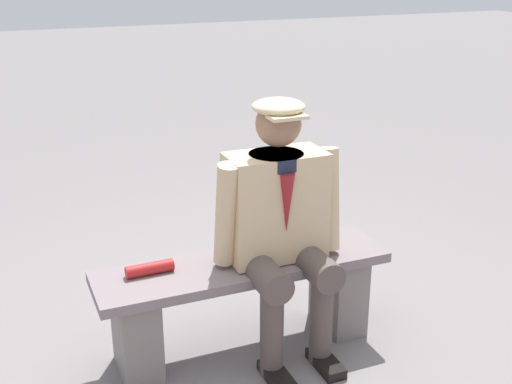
# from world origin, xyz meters

# --- Properties ---
(ground_plane) EXTENTS (30.00, 30.00, 0.00)m
(ground_plane) POSITION_xyz_m (0.00, 0.00, 0.00)
(ground_plane) COLOR slate
(bench) EXTENTS (1.43, 0.38, 0.47)m
(bench) POSITION_xyz_m (0.00, 0.00, 0.30)
(bench) COLOR slate
(bench) RESTS_ON ground
(seated_man) EXTENTS (0.64, 0.56, 1.26)m
(seated_man) POSITION_xyz_m (-0.17, 0.06, 0.70)
(seated_man) COLOR #CDAE84
(seated_man) RESTS_ON ground
(rolled_magazine) EXTENTS (0.22, 0.06, 0.06)m
(rolled_magazine) POSITION_xyz_m (0.44, -0.05, 0.50)
(rolled_magazine) COLOR #B21E1E
(rolled_magazine) RESTS_ON bench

